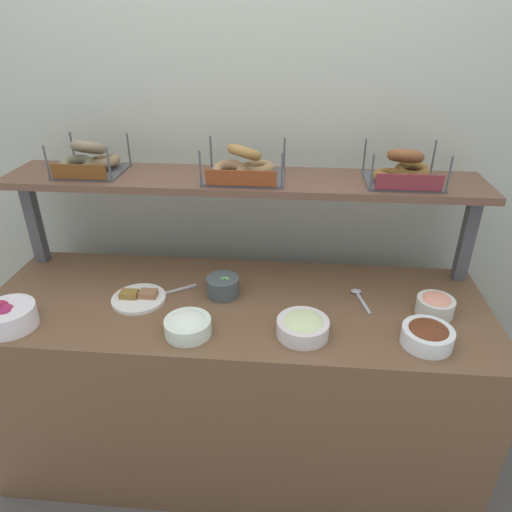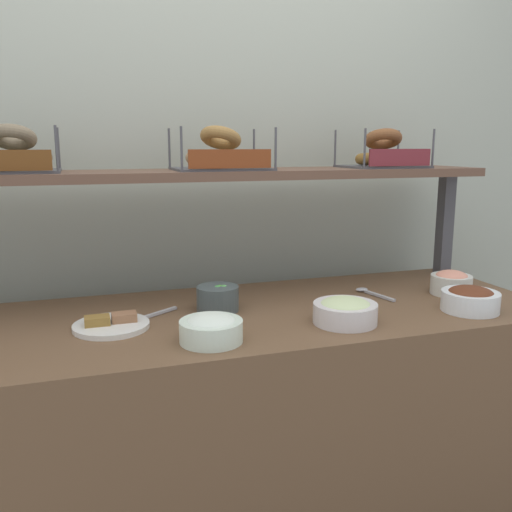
% 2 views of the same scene
% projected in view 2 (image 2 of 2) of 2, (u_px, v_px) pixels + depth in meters
% --- Properties ---
extents(back_wall, '(3.20, 0.06, 2.40)m').
position_uv_depth(back_wall, '(199.00, 187.00, 2.15)').
color(back_wall, '#B2BAA8').
rests_on(back_wall, ground_plane).
extents(deli_counter, '(2.00, 0.70, 0.85)m').
position_uv_depth(deli_counter, '(240.00, 438.00, 1.79)').
color(deli_counter, brown).
rests_on(deli_counter, ground_plane).
extents(shelf_riser_right, '(0.05, 0.05, 0.40)m').
position_uv_depth(shelf_riser_right, '(445.00, 224.00, 2.21)').
color(shelf_riser_right, '#4C4C51').
rests_on(shelf_riser_right, deli_counter).
extents(upper_shelf, '(1.96, 0.32, 0.03)m').
position_uv_depth(upper_shelf, '(216.00, 174.00, 1.88)').
color(upper_shelf, brown).
rests_on(upper_shelf, shelf_riser_left).
extents(bowl_scallion_spread, '(0.19, 0.19, 0.08)m').
position_uv_depth(bowl_scallion_spread, '(345.00, 311.00, 1.61)').
color(bowl_scallion_spread, silver).
rests_on(bowl_scallion_spread, deli_counter).
extents(bowl_veggie_mix, '(0.13, 0.13, 0.08)m').
position_uv_depth(bowl_veggie_mix, '(218.00, 298.00, 1.73)').
color(bowl_veggie_mix, '#465253').
rests_on(bowl_veggie_mix, deli_counter).
extents(bowl_chocolate_spread, '(0.18, 0.18, 0.08)m').
position_uv_depth(bowl_chocolate_spread, '(470.00, 299.00, 1.72)').
color(bowl_chocolate_spread, white).
rests_on(bowl_chocolate_spread, deli_counter).
extents(bowl_lox_spread, '(0.14, 0.14, 0.08)m').
position_uv_depth(bowl_lox_spread, '(451.00, 282.00, 1.92)').
color(bowl_lox_spread, silver).
rests_on(bowl_lox_spread, deli_counter).
extents(bowl_cream_cheese, '(0.17, 0.17, 0.07)m').
position_uv_depth(bowl_cream_cheese, '(211.00, 328.00, 1.45)').
color(bowl_cream_cheese, white).
rests_on(bowl_cream_cheese, deli_counter).
extents(serving_plate_white, '(0.22, 0.22, 0.04)m').
position_uv_depth(serving_plate_white, '(111.00, 324.00, 1.56)').
color(serving_plate_white, white).
rests_on(serving_plate_white, deli_counter).
extents(serving_spoon_near_plate, '(0.16, 0.11, 0.01)m').
position_uv_depth(serving_spoon_near_plate, '(147.00, 316.00, 1.65)').
color(serving_spoon_near_plate, '#B7B7BC').
rests_on(serving_spoon_near_plate, deli_counter).
extents(serving_spoon_by_edge, '(0.06, 0.17, 0.01)m').
position_uv_depth(serving_spoon_by_edge, '(369.00, 292.00, 1.92)').
color(serving_spoon_by_edge, '#B7B7BC').
rests_on(serving_spoon_by_edge, deli_counter).
extents(bagel_basket_poppy, '(0.27, 0.25, 0.15)m').
position_uv_depth(bagel_basket_poppy, '(14.00, 156.00, 1.67)').
color(bagel_basket_poppy, '#4C4C51').
rests_on(bagel_basket_poppy, upper_shelf).
extents(bagel_basket_everything, '(0.32, 0.24, 0.15)m').
position_uv_depth(bagel_basket_everything, '(221.00, 156.00, 1.85)').
color(bagel_basket_everything, '#4C4C51').
rests_on(bagel_basket_everything, upper_shelf).
extents(bagel_basket_cinnamon_raisin, '(0.29, 0.25, 0.15)m').
position_uv_depth(bagel_basket_cinnamon_raisin, '(382.00, 155.00, 2.05)').
color(bagel_basket_cinnamon_raisin, '#4C4C51').
rests_on(bagel_basket_cinnamon_raisin, upper_shelf).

